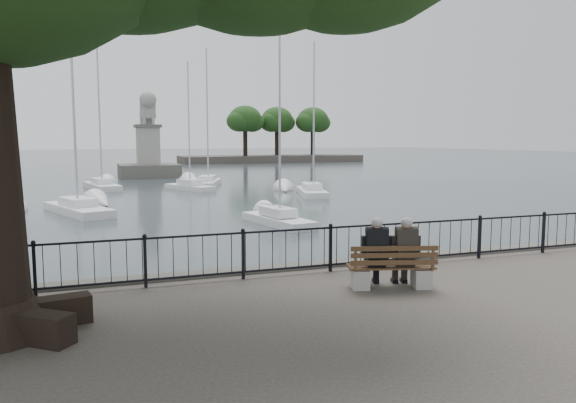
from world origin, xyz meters
name	(u,v)px	position (x,y,z in m)	size (l,w,h in m)	color
harbor	(280,291)	(0.00, 3.00, -0.50)	(260.00, 260.00, 1.20)	#47453F
railing	(288,249)	(0.00, 2.50, 0.56)	(22.06, 0.06, 1.00)	black
bench	(391,273)	(1.54, 0.78, 0.31)	(1.77, 0.97, 0.90)	gray
person_left	(375,255)	(1.27, 0.97, 0.65)	(0.54, 0.77, 1.42)	black
person_right	(404,254)	(1.83, 0.80, 0.65)	(0.54, 0.77, 1.42)	black
lion_monument	(148,156)	(2.00, 49.93, 1.17)	(5.86, 5.86, 8.67)	#47453F
sailboat_b	(78,207)	(-4.51, 22.41, -0.65)	(3.67, 6.27, 12.59)	white
sailboat_c	(278,218)	(4.17, 15.41, -0.71)	(2.26, 4.92, 8.80)	white
sailboat_d	(312,191)	(10.68, 27.26, -0.69)	(3.00, 5.96, 10.63)	white
sailboat_f	(189,186)	(3.37, 34.06, -0.69)	(3.28, 5.07, 9.81)	white
sailboat_g	(208,182)	(5.45, 37.37, -0.68)	(3.53, 6.09, 11.40)	white
sailboat_h	(102,184)	(-2.91, 37.10, -0.61)	(2.81, 6.16, 13.99)	white
far_shore	(275,138)	(25.54, 79.46, 3.00)	(30.00, 8.60, 9.18)	#3A3631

